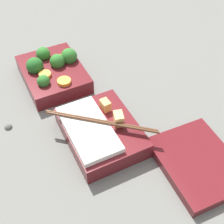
% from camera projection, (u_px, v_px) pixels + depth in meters
% --- Properties ---
extents(ground_plane, '(3.00, 3.00, 0.00)m').
position_uv_depth(ground_plane, '(82.00, 106.00, 0.71)').
color(ground_plane, slate).
extents(bento_tray_vegetable, '(0.18, 0.14, 0.07)m').
position_uv_depth(bento_tray_vegetable, '(53.00, 72.00, 0.76)').
color(bento_tray_vegetable, maroon).
rests_on(bento_tray_vegetable, ground_plane).
extents(bento_tray_rice, '(0.18, 0.18, 0.06)m').
position_uv_depth(bento_tray_rice, '(101.00, 131.00, 0.63)').
color(bento_tray_rice, maroon).
rests_on(bento_tray_rice, ground_plane).
extents(bento_lid, '(0.18, 0.14, 0.02)m').
position_uv_depth(bento_lid, '(198.00, 163.00, 0.59)').
color(bento_lid, maroon).
rests_on(bento_lid, ground_plane).
extents(pebble_1, '(0.02, 0.02, 0.02)m').
position_uv_depth(pebble_1, '(8.00, 126.00, 0.66)').
color(pebble_1, '#595651').
rests_on(pebble_1, ground_plane).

